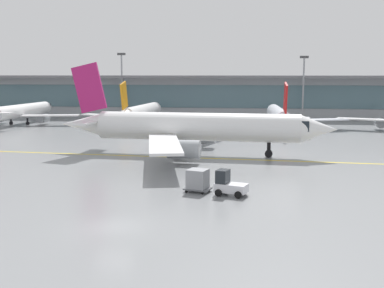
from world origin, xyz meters
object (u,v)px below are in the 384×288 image
baggage_tug (229,185)px  apron_light_mast_1 (122,83)px  apron_light_mast_2 (303,86)px  gate_airplane_2 (142,112)px  taxiing_regional_jet (194,128)px  gate_airplane_3 (278,115)px  gate_airplane_1 (22,111)px  cargo_dolly_lead (198,180)px

baggage_tug → apron_light_mast_1: apron_light_mast_1 is taller
apron_light_mast_2 → apron_light_mast_1: bearing=177.9°
gate_airplane_2 → taxiing_regional_jet: bearing=-153.0°
gate_airplane_2 → apron_light_mast_1: bearing=32.8°
baggage_tug → gate_airplane_3: bearing=99.8°
gate_airplane_1 → gate_airplane_3: size_ratio=1.00×
taxiing_regional_jet → cargo_dolly_lead: (2.50, -18.66, -2.37)m
gate_airplane_3 → cargo_dolly_lead: (-9.21, -47.44, -1.56)m
gate_airplane_2 → cargo_dolly_lead: 54.55m
cargo_dolly_lead → apron_light_mast_1: size_ratio=0.17×
gate_airplane_3 → taxiing_regional_jet: bearing=155.2°
gate_airplane_3 → cargo_dolly_lead: bearing=166.4°
taxiing_regional_jet → gate_airplane_2: bearing=117.1°
gate_airplane_3 → taxiing_regional_jet: size_ratio=0.76×
baggage_tug → apron_light_mast_2: size_ratio=0.21×
baggage_tug → apron_light_mast_1: (-26.89, 66.37, 7.06)m
gate_airplane_1 → cargo_dolly_lead: 65.43m
gate_airplane_2 → gate_airplane_3: size_ratio=1.00×
gate_airplane_1 → apron_light_mast_1: (16.58, 14.40, 5.34)m
gate_airplane_2 → baggage_tug: bearing=-155.9°
gate_airplane_1 → taxiing_regional_jet: 50.22m
taxiing_regional_jet → apron_light_mast_2: (17.63, 45.44, 4.09)m
gate_airplane_2 → apron_light_mast_2: 34.44m
gate_airplane_1 → cargo_dolly_lead: gate_airplane_1 is taller
gate_airplane_2 → apron_light_mast_1: size_ratio=1.81×
gate_airplane_2 → taxiing_regional_jet: (14.21, -33.25, 0.81)m
gate_airplane_3 → taxiing_regional_jet: (-11.71, -28.78, 0.81)m
gate_airplane_2 → gate_airplane_1: bearing=95.8°
gate_airplane_1 → gate_airplane_2: 24.11m
gate_airplane_3 → apron_light_mast_2: size_ratio=1.92×
gate_airplane_1 → apron_light_mast_2: (55.93, 12.97, 4.90)m
gate_airplane_1 → taxiing_regional_jet: bearing=-126.8°
gate_airplane_2 → gate_airplane_3: 26.30m
baggage_tug → cargo_dolly_lead: (-2.66, 0.84, 0.16)m
cargo_dolly_lead → gate_airplane_3: bearing=96.5°
cargo_dolly_lead → apron_light_mast_2: (15.13, 64.10, 6.46)m
gate_airplane_1 → apron_light_mast_2: apron_light_mast_2 is taller
gate_airplane_1 → baggage_tug: 67.77m
gate_airplane_3 → apron_light_mast_2: 18.35m
gate_airplane_2 → taxiing_regional_jet: 36.17m
apron_light_mast_1 → baggage_tug: bearing=-67.9°
baggage_tug → apron_light_mast_1: bearing=129.6°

